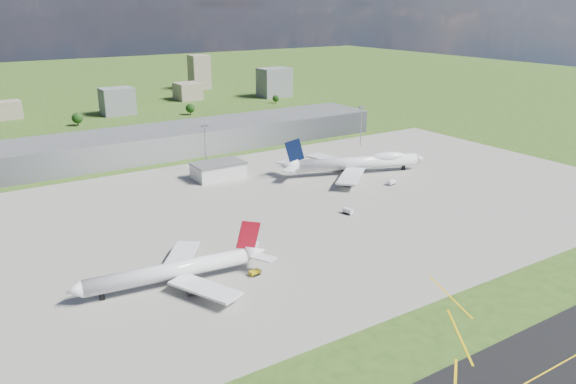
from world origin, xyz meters
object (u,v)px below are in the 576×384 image
van_white_far (392,183)px  airliner_blue_quad (358,163)px  van_white_near (348,211)px  tug_yellow (255,273)px  airliner_red_twin (176,271)px

van_white_far → airliner_blue_quad: bearing=79.8°
van_white_near → van_white_far: 49.79m
tug_yellow → van_white_far: size_ratio=0.77×
airliner_blue_quad → van_white_near: bearing=-114.2°
airliner_red_twin → van_white_far: (133.57, 41.27, -3.63)m
airliner_red_twin → tug_yellow: size_ratio=17.24×
airliner_blue_quad → van_white_near: airliner_blue_quad is taller
airliner_red_twin → tug_yellow: airliner_red_twin is taller
van_white_near → van_white_far: size_ratio=1.02×
airliner_red_twin → airliner_blue_quad: (131.99, 66.76, 1.12)m
tug_yellow → van_white_far: (108.90, 49.91, 0.27)m
tug_yellow → van_white_near: van_white_near is taller
airliner_red_twin → airliner_blue_quad: airliner_blue_quad is taller
tug_yellow → van_white_far: van_white_far is taller
airliner_blue_quad → tug_yellow: airliner_blue_quad is taller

